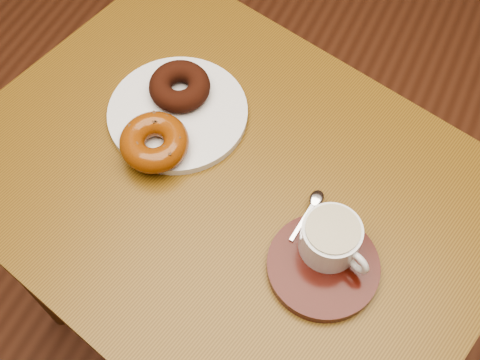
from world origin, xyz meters
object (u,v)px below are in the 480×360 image
at_px(donut_plate, 178,113).
at_px(saucer, 323,266).
at_px(cafe_table, 230,217).
at_px(coffee_cup, 331,239).

height_order(donut_plate, saucer, saucer).
xyz_separation_m(cafe_table, coffee_cup, (0.19, -0.05, 0.18)).
distance_m(cafe_table, coffee_cup, 0.26).
xyz_separation_m(cafe_table, donut_plate, (-0.14, 0.08, 0.14)).
height_order(saucer, coffee_cup, coffee_cup).
bearing_deg(saucer, cafe_table, 158.94).
relative_size(cafe_table, saucer, 5.96).
relative_size(donut_plate, coffee_cup, 2.13).
bearing_deg(coffee_cup, saucer, -61.09).
relative_size(saucer, coffee_cup, 1.48).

